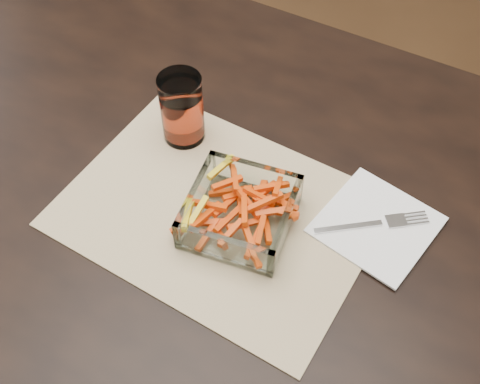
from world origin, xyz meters
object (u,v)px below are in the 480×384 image
(dining_table, at_px, (164,193))
(fork, at_px, (375,223))
(tumbler, at_px, (182,111))
(glass_bowl, at_px, (240,214))

(dining_table, distance_m, fork, 0.37)
(dining_table, distance_m, tumbler, 0.16)
(glass_bowl, distance_m, fork, 0.20)
(dining_table, height_order, glass_bowl, glass_bowl)
(dining_table, bearing_deg, fork, 7.36)
(glass_bowl, xyz_separation_m, fork, (0.18, 0.09, -0.02))
(glass_bowl, distance_m, tumbler, 0.20)
(dining_table, bearing_deg, glass_bowl, -14.88)
(glass_bowl, bearing_deg, fork, 27.72)
(tumbler, xyz_separation_m, fork, (0.34, -0.02, -0.05))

